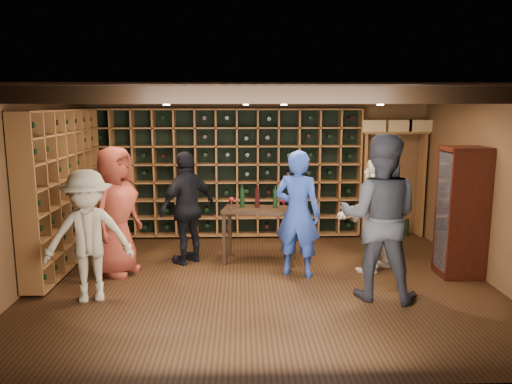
{
  "coord_description": "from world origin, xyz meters",
  "views": [
    {
      "loc": [
        -0.27,
        -6.33,
        2.34
      ],
      "look_at": [
        -0.08,
        0.2,
        1.18
      ],
      "focal_mm": 35.0,
      "sensor_mm": 36.0,
      "label": 1
    }
  ],
  "objects_px": {
    "man_grey_suit": "(379,217)",
    "guest_woman_black": "(188,208)",
    "guest_red_floral": "(116,211)",
    "tasting_table": "(260,214)",
    "guest_khaki": "(88,236)",
    "display_cabinet": "(461,215)",
    "guest_beige": "(377,215)",
    "man_blue_shirt": "(298,214)"
  },
  "relations": [
    {
      "from": "man_grey_suit",
      "to": "guest_woman_black",
      "type": "relative_size",
      "value": 1.2
    },
    {
      "from": "man_grey_suit",
      "to": "guest_red_floral",
      "type": "distance_m",
      "value": 3.51
    },
    {
      "from": "tasting_table",
      "to": "guest_khaki",
      "type": "bearing_deg",
      "value": -136.7
    },
    {
      "from": "guest_woman_black",
      "to": "display_cabinet",
      "type": "bearing_deg",
      "value": 123.98
    },
    {
      "from": "guest_red_floral",
      "to": "guest_beige",
      "type": "relative_size",
      "value": 1.11
    },
    {
      "from": "man_blue_shirt",
      "to": "man_grey_suit",
      "type": "bearing_deg",
      "value": 158.64
    },
    {
      "from": "guest_khaki",
      "to": "guest_beige",
      "type": "height_order",
      "value": "guest_beige"
    },
    {
      "from": "guest_woman_black",
      "to": "guest_beige",
      "type": "distance_m",
      "value": 2.73
    },
    {
      "from": "man_blue_shirt",
      "to": "tasting_table",
      "type": "height_order",
      "value": "man_blue_shirt"
    },
    {
      "from": "guest_khaki",
      "to": "tasting_table",
      "type": "distance_m",
      "value": 2.53
    },
    {
      "from": "guest_woman_black",
      "to": "tasting_table",
      "type": "bearing_deg",
      "value": 134.72
    },
    {
      "from": "man_grey_suit",
      "to": "guest_red_floral",
      "type": "bearing_deg",
      "value": 2.17
    },
    {
      "from": "guest_red_floral",
      "to": "tasting_table",
      "type": "bearing_deg",
      "value": -55.89
    },
    {
      "from": "man_blue_shirt",
      "to": "guest_red_floral",
      "type": "relative_size",
      "value": 0.98
    },
    {
      "from": "guest_beige",
      "to": "man_grey_suit",
      "type": "bearing_deg",
      "value": 29.98
    },
    {
      "from": "display_cabinet",
      "to": "man_grey_suit",
      "type": "relative_size",
      "value": 0.88
    },
    {
      "from": "guest_khaki",
      "to": "guest_beige",
      "type": "bearing_deg",
      "value": 2.28
    },
    {
      "from": "man_blue_shirt",
      "to": "guest_khaki",
      "type": "bearing_deg",
      "value": 39.13
    },
    {
      "from": "man_grey_suit",
      "to": "guest_khaki",
      "type": "distance_m",
      "value": 3.48
    },
    {
      "from": "guest_red_floral",
      "to": "guest_beige",
      "type": "distance_m",
      "value": 3.64
    },
    {
      "from": "guest_red_floral",
      "to": "guest_khaki",
      "type": "height_order",
      "value": "guest_red_floral"
    },
    {
      "from": "guest_khaki",
      "to": "display_cabinet",
      "type": "bearing_deg",
      "value": -4.38
    },
    {
      "from": "man_blue_shirt",
      "to": "guest_woman_black",
      "type": "bearing_deg",
      "value": 0.35
    },
    {
      "from": "guest_beige",
      "to": "tasting_table",
      "type": "bearing_deg",
      "value": -59.32
    },
    {
      "from": "guest_khaki",
      "to": "tasting_table",
      "type": "xyz_separation_m",
      "value": [
        2.09,
        1.43,
        -0.07
      ]
    },
    {
      "from": "man_blue_shirt",
      "to": "guest_red_floral",
      "type": "distance_m",
      "value": 2.49
    },
    {
      "from": "guest_beige",
      "to": "tasting_table",
      "type": "distance_m",
      "value": 1.7
    },
    {
      "from": "man_grey_suit",
      "to": "tasting_table",
      "type": "distance_m",
      "value": 2.01
    },
    {
      "from": "man_grey_suit",
      "to": "guest_red_floral",
      "type": "relative_size",
      "value": 1.12
    },
    {
      "from": "man_blue_shirt",
      "to": "guest_red_floral",
      "type": "height_order",
      "value": "guest_red_floral"
    },
    {
      "from": "display_cabinet",
      "to": "man_grey_suit",
      "type": "distance_m",
      "value": 1.54
    },
    {
      "from": "man_blue_shirt",
      "to": "guest_red_floral",
      "type": "bearing_deg",
      "value": 18.48
    },
    {
      "from": "guest_woman_black",
      "to": "guest_beige",
      "type": "xyz_separation_m",
      "value": [
        2.71,
        -0.39,
        -0.03
      ]
    },
    {
      "from": "display_cabinet",
      "to": "guest_khaki",
      "type": "height_order",
      "value": "display_cabinet"
    },
    {
      "from": "man_grey_suit",
      "to": "man_blue_shirt",
      "type": "bearing_deg",
      "value": -24.88
    },
    {
      "from": "display_cabinet",
      "to": "man_grey_suit",
      "type": "xyz_separation_m",
      "value": [
        -1.34,
        -0.75,
        0.14
      ]
    },
    {
      "from": "display_cabinet",
      "to": "guest_khaki",
      "type": "bearing_deg",
      "value": -171.18
    },
    {
      "from": "display_cabinet",
      "to": "guest_khaki",
      "type": "xyz_separation_m",
      "value": [
        -4.81,
        -0.75,
        -0.06
      ]
    },
    {
      "from": "man_blue_shirt",
      "to": "guest_beige",
      "type": "relative_size",
      "value": 1.08
    },
    {
      "from": "guest_red_floral",
      "to": "guest_woman_black",
      "type": "bearing_deg",
      "value": -42.7
    },
    {
      "from": "man_blue_shirt",
      "to": "guest_khaki",
      "type": "distance_m",
      "value": 2.71
    },
    {
      "from": "display_cabinet",
      "to": "guest_beige",
      "type": "relative_size",
      "value": 1.09
    }
  ]
}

